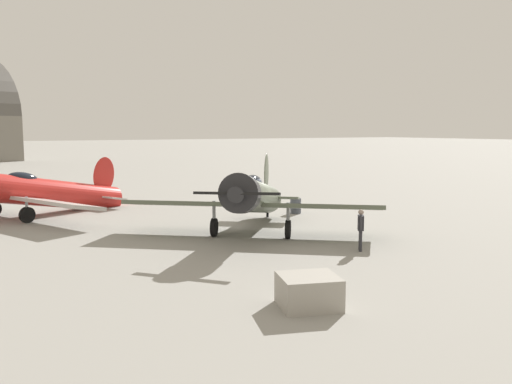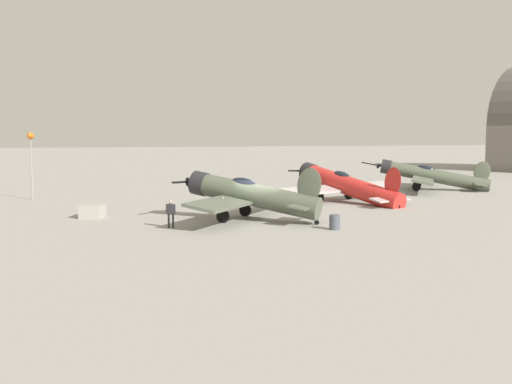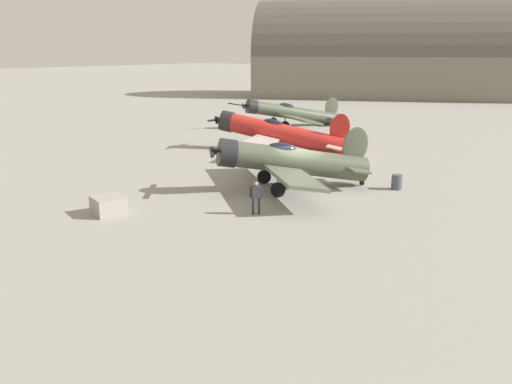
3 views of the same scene
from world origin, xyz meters
name	(u,v)px [view 2 (image 2 of 3)]	position (x,y,z in m)	size (l,w,h in m)	color
ground_plane	(256,221)	(0.00, 0.00, 0.00)	(400.00, 400.00, 0.00)	gray
airplane_foreground	(249,195)	(-0.38, 0.31, 1.61)	(9.14, 10.02, 3.50)	#4C5442
airplane_mid_apron	(346,185)	(9.57, 8.23, 1.32)	(11.79, 10.40, 3.46)	red
airplane_far_line	(430,176)	(21.38, 15.53, 1.39)	(10.73, 12.54, 3.04)	#4C5442
ground_crew_mechanic	(171,211)	(-5.46, -1.46, 0.97)	(0.51, 0.44, 1.60)	#2D2D33
equipment_crate	(92,211)	(-9.81, 4.09, 0.42)	(1.77, 1.86, 0.84)	#9E998E
fuel_drum	(335,222)	(3.39, -4.49, 0.42)	(0.63, 0.63, 0.84)	#474C56
windsock_mast	(29,139)	(-14.53, 15.80, 4.97)	(0.57, 1.79, 5.48)	gray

